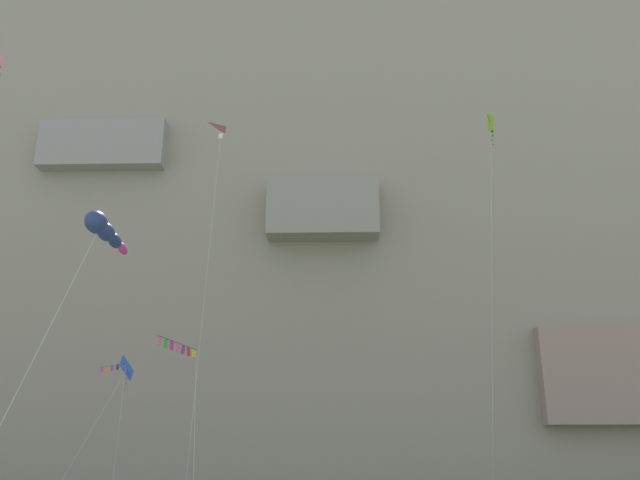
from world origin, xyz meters
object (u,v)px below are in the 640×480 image
object	(u,v)px
kite_banner_high_right	(113,380)
kite_delta_low_left	(225,142)
kite_banner_far_left	(178,352)
kite_diamond_high_center	(491,137)
kite_windsock_near_cliff	(105,231)
kite_diamond_high_left	(125,370)

from	to	relation	value
kite_banner_high_right	kite_delta_low_left	distance (m)	17.76
kite_banner_far_left	kite_banner_high_right	world-z (taller)	kite_banner_far_left
kite_diamond_high_center	kite_windsock_near_cliff	xyz separation A→B (m)	(-20.77, -21.40, -14.86)
kite_diamond_high_left	kite_windsock_near_cliff	distance (m)	26.24
kite_diamond_high_center	kite_banner_high_right	world-z (taller)	kite_diamond_high_center
kite_windsock_near_cliff	kite_delta_low_left	distance (m)	19.90
kite_diamond_high_left	kite_banner_high_right	xyz separation A→B (m)	(0.70, -4.53, -1.17)
kite_windsock_near_cliff	kite_diamond_high_left	bearing A→B (deg)	105.56
kite_diamond_high_left	kite_banner_high_right	bearing A→B (deg)	-81.19
kite_banner_far_left	kite_windsock_near_cliff	bearing A→B (deg)	-89.47
kite_banner_far_left	kite_delta_low_left	size ratio (longest dim) A/B	0.37
kite_delta_low_left	kite_banner_far_left	bearing A→B (deg)	-117.64
kite_diamond_high_left	kite_banner_high_right	distance (m)	4.73
kite_banner_far_left	kite_delta_low_left	bearing A→B (deg)	62.36
kite_diamond_high_left	kite_banner_far_left	world-z (taller)	kite_diamond_high_left
kite_diamond_high_left	kite_diamond_high_center	world-z (taller)	kite_diamond_high_center
kite_diamond_high_left	kite_banner_high_right	size ratio (longest dim) A/B	1.15
kite_banner_far_left	kite_diamond_high_left	bearing A→B (deg)	119.69
kite_diamond_high_center	kite_delta_low_left	xyz separation A→B (m)	(-19.43, -5.51, -2.96)
kite_banner_far_left	kite_diamond_high_center	bearing A→B (deg)	21.68
kite_banner_far_left	kite_windsock_near_cliff	size ratio (longest dim) A/B	0.78
kite_diamond_high_left	kite_windsock_near_cliff	world-z (taller)	kite_windsock_near_cliff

